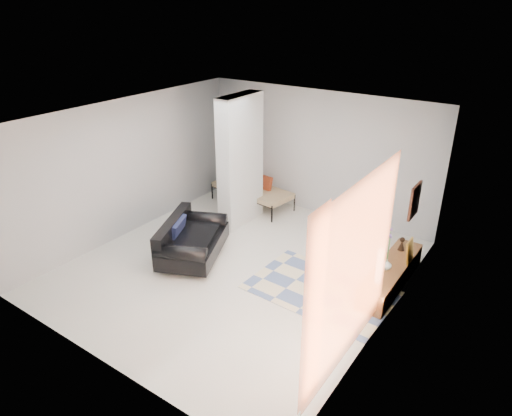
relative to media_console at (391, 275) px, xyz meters
The scene contains 17 objects.
floor 2.73m from the media_console, 157.77° to the right, with size 6.00×6.00×0.00m, color white.
ceiling 3.76m from the media_console, 157.77° to the right, with size 6.00×6.00×0.00m, color white.
wall_back 3.41m from the media_console, 141.99° to the left, with size 6.00×6.00×0.00m, color #AFB1B3.
wall_front 4.90m from the media_console, 122.02° to the right, with size 6.00×6.00×0.00m, color #AFB1B3.
wall_left 5.50m from the media_console, 168.94° to the right, with size 6.00×6.00×0.00m, color #AFB1B3.
wall_right 1.59m from the media_console, 77.42° to the right, with size 6.00×6.00×0.00m, color #AFB1B3.
partition_column 3.85m from the media_console, behind, with size 0.35×1.20×2.80m, color silver.
hallway_door 5.07m from the media_console, 157.33° to the left, with size 0.85×0.06×2.04m, color silver.
curtain 2.52m from the media_console, 86.07° to the right, with size 2.55×2.55×0.00m, color #FF7D43.
wall_art 1.46m from the media_console, ahead, with size 0.04×0.45×0.55m, color #3F1C11.
media_console is the anchor object (origin of this frame).
loveseat 3.72m from the media_console, 160.52° to the right, with size 1.56×1.92×0.76m.
daybed 4.20m from the media_console, 159.87° to the left, with size 2.07×1.10×0.77m.
area_rug 1.25m from the media_console, 137.94° to the right, with size 2.37×1.58×0.01m, color beige.
cylinder_lamp 0.81m from the media_console, 91.80° to the right, with size 0.11×0.11×0.60m, color white.
bronze_figurine 0.67m from the media_console, 94.84° to the left, with size 0.13×0.13×0.25m, color black, non-canonical shape.
vase 0.34m from the media_console, 105.31° to the right, with size 0.18×0.18×0.18m, color white.
Camera 1 is at (4.37, -5.77, 4.54)m, focal length 32.00 mm.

